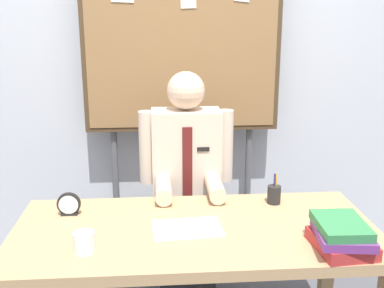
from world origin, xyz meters
name	(u,v)px	position (x,y,z in m)	size (l,w,h in m)	color
back_wall	(181,70)	(0.00, 1.22, 1.35)	(6.40, 0.08, 2.70)	silver
desk	(195,245)	(0.00, 0.00, 0.67)	(1.69, 0.79, 0.76)	tan
person	(186,196)	(0.00, 0.64, 0.66)	(0.55, 0.56, 1.41)	#2D2D33
bulletin_board	(182,38)	(0.00, 1.02, 1.57)	(1.27, 0.09, 2.23)	#4C3823
book_stack	(342,236)	(0.59, -0.26, 0.82)	(0.25, 0.29, 0.13)	#B22D2D
open_notebook	(187,228)	(-0.04, -0.02, 0.76)	(0.32, 0.20, 0.01)	silver
desk_clock	(69,205)	(-0.61, 0.19, 0.81)	(0.12, 0.04, 0.12)	black
coffee_mug	(84,242)	(-0.48, -0.20, 0.80)	(0.09, 0.09, 0.09)	white
pen_holder	(274,194)	(0.44, 0.26, 0.81)	(0.07, 0.07, 0.16)	#262626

